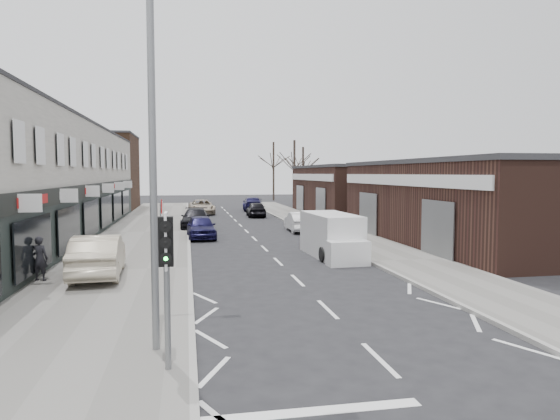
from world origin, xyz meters
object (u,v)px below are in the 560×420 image
pedestrian (40,259)px  parked_car_left_a (201,227)px  parked_car_left_c (202,207)px  sedan_on_pavement (98,256)px  parked_car_right_c (253,204)px  warning_sign (162,211)px  parked_car_right_b (256,209)px  traffic_light (166,254)px  white_van (332,236)px  parked_car_left_b (196,219)px  parked_car_right_a (299,222)px  street_lamp (161,143)px

pedestrian → parked_car_left_a: 13.13m
pedestrian → parked_car_left_c: (6.61, 29.85, -0.22)m
parked_car_left_c → sedan_on_pavement: bearing=-101.9°
parked_car_left_c → parked_car_right_c: 6.54m
warning_sign → parked_car_right_b: 22.41m
sedan_on_pavement → pedestrian: 1.97m
parked_car_left_c → parked_car_right_b: size_ratio=1.25×
pedestrian → parked_car_right_c: bearing=-93.9°
traffic_light → white_van: traffic_light is taller
parked_car_left_b → parked_car_right_c: bearing=71.7°
white_van → sedan_on_pavement: 10.61m
pedestrian → parked_car_right_c: 35.59m
traffic_light → parked_car_right_a: size_ratio=0.76×
parked_car_left_b → parked_car_right_a: bearing=-22.6°
warning_sign → sedan_on_pavement: warning_sign is taller
pedestrian → street_lamp: bearing=136.4°
traffic_light → street_lamp: street_lamp is taller
parked_car_left_a → parked_car_left_c: (0.57, 18.20, -0.00)m
white_van → parked_car_left_a: (-5.95, 7.87, -0.26)m
white_van → street_lamp: bearing=-124.4°
parked_car_left_b → parked_car_left_c: bearing=89.2°
sedan_on_pavement → parked_car_left_b: bearing=-106.2°
parked_car_left_b → street_lamp: bearing=-89.7°
traffic_light → sedan_on_pavement: size_ratio=0.65×
parked_car_left_a → parked_car_right_c: size_ratio=0.84×
sedan_on_pavement → parked_car_left_a: sedan_on_pavement is taller
sedan_on_pavement → warning_sign: bearing=-118.6°
warning_sign → pedestrian: (-4.04, -4.87, -1.28)m
warning_sign → sedan_on_pavement: (-2.11, -4.46, -1.30)m
white_van → parked_car_right_c: white_van is taller
street_lamp → sedan_on_pavement: (-2.75, 8.34, -3.71)m
warning_sign → sedan_on_pavement: size_ratio=0.57×
pedestrian → parked_car_left_b: size_ratio=0.33×
white_van → traffic_light: bearing=-121.5°
traffic_light → parked_car_right_b: 35.79m
street_lamp → parked_car_right_b: street_lamp is taller
parked_car_left_a → parked_car_left_b: parked_car_left_b is taller
pedestrian → white_van: bearing=-146.6°
parked_car_left_a → parked_car_left_c: 18.21m
parked_car_left_a → parked_car_left_c: parked_car_left_a is taller
traffic_light → parked_car_right_b: traffic_light is taller
pedestrian → parked_car_right_b: (11.40, 25.99, -0.24)m
street_lamp → parked_car_left_a: (1.36, 19.58, -3.92)m
street_lamp → parked_car_right_b: bearing=78.8°
street_lamp → warning_sign: 13.04m
pedestrian → parked_car_left_b: (5.80, 17.31, -0.22)m
parked_car_left_a → parked_car_right_a: parked_car_left_a is taller
parked_car_left_b → parked_car_right_c: (6.26, 16.17, 0.01)m
traffic_light → sedan_on_pavement: (-2.87, 9.55, -1.51)m
street_lamp → parked_car_left_c: bearing=87.1°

